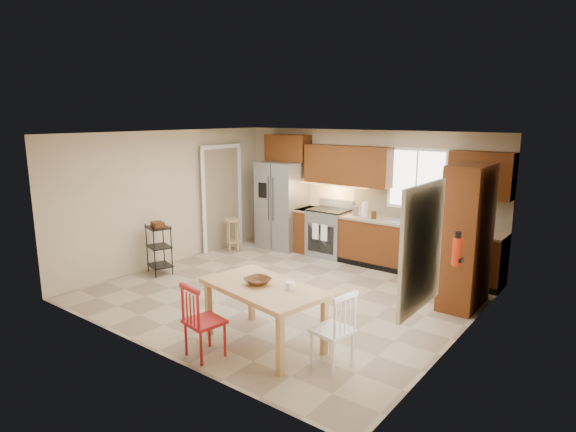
{
  "coord_description": "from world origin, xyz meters",
  "views": [
    {
      "loc": [
        4.47,
        -5.73,
        2.78
      ],
      "look_at": [
        -0.22,
        0.4,
        1.15
      ],
      "focal_mm": 30.0,
      "sensor_mm": 36.0,
      "label": 1
    }
  ],
  "objects_px": {
    "chair_red": "(205,320)",
    "utility_cart": "(159,249)",
    "pantry": "(467,237)",
    "bar_stool": "(233,235)",
    "refrigerator": "(282,205)",
    "range_stove": "(329,233)",
    "table_bowl": "(258,284)",
    "chair_white": "(332,329)",
    "soap_bottle": "(427,221)",
    "dining_table": "(264,316)",
    "fire_extinguisher": "(457,252)",
    "table_jar": "(290,287)"
  },
  "relations": [
    {
      "from": "table_jar",
      "to": "dining_table",
      "type": "bearing_deg",
      "value": -164.05
    },
    {
      "from": "chair_white",
      "to": "bar_stool",
      "type": "distance_m",
      "value": 4.98
    },
    {
      "from": "soap_bottle",
      "to": "chair_white",
      "type": "bearing_deg",
      "value": -84.27
    },
    {
      "from": "refrigerator",
      "to": "bar_stool",
      "type": "bearing_deg",
      "value": -125.35
    },
    {
      "from": "chair_red",
      "to": "bar_stool",
      "type": "bearing_deg",
      "value": 139.5
    },
    {
      "from": "soap_bottle",
      "to": "bar_stool",
      "type": "bearing_deg",
      "value": -167.38
    },
    {
      "from": "chair_white",
      "to": "table_bowl",
      "type": "height_order",
      "value": "chair_white"
    },
    {
      "from": "soap_bottle",
      "to": "chair_red",
      "type": "relative_size",
      "value": 0.21
    },
    {
      "from": "refrigerator",
      "to": "pantry",
      "type": "relative_size",
      "value": 0.87
    },
    {
      "from": "soap_bottle",
      "to": "chair_white",
      "type": "xyz_separation_m",
      "value": [
        0.36,
        -3.59,
        -0.55
      ]
    },
    {
      "from": "utility_cart",
      "to": "dining_table",
      "type": "bearing_deg",
      "value": 2.37
    },
    {
      "from": "table_jar",
      "to": "range_stove",
      "type": "bearing_deg",
      "value": 116.04
    },
    {
      "from": "range_stove",
      "to": "soap_bottle",
      "type": "distance_m",
      "value": 2.1
    },
    {
      "from": "range_stove",
      "to": "chair_white",
      "type": "relative_size",
      "value": 1.03
    },
    {
      "from": "chair_red",
      "to": "utility_cart",
      "type": "distance_m",
      "value": 3.29
    },
    {
      "from": "soap_bottle",
      "to": "utility_cart",
      "type": "distance_m",
      "value": 4.71
    },
    {
      "from": "refrigerator",
      "to": "range_stove",
      "type": "relative_size",
      "value": 1.98
    },
    {
      "from": "table_bowl",
      "to": "table_jar",
      "type": "relative_size",
      "value": 2.43
    },
    {
      "from": "chair_red",
      "to": "utility_cart",
      "type": "relative_size",
      "value": 1.01
    },
    {
      "from": "range_stove",
      "to": "table_jar",
      "type": "height_order",
      "value": "range_stove"
    },
    {
      "from": "utility_cart",
      "to": "pantry",
      "type": "bearing_deg",
      "value": 39.31
    },
    {
      "from": "range_stove",
      "to": "table_bowl",
      "type": "relative_size",
      "value": 2.98
    },
    {
      "from": "refrigerator",
      "to": "soap_bottle",
      "type": "distance_m",
      "value": 3.18
    },
    {
      "from": "pantry",
      "to": "utility_cart",
      "type": "height_order",
      "value": "pantry"
    },
    {
      "from": "dining_table",
      "to": "utility_cart",
      "type": "distance_m",
      "value": 3.36
    },
    {
      "from": "pantry",
      "to": "utility_cart",
      "type": "xyz_separation_m",
      "value": [
        -4.77,
        -1.8,
        -0.6
      ]
    },
    {
      "from": "dining_table",
      "to": "pantry",
      "type": "bearing_deg",
      "value": 70.41
    },
    {
      "from": "pantry",
      "to": "fire_extinguisher",
      "type": "xyz_separation_m",
      "value": [
        0.2,
        -1.05,
        0.05
      ]
    },
    {
      "from": "soap_bottle",
      "to": "chair_red",
      "type": "xyz_separation_m",
      "value": [
        -0.94,
        -4.29,
        -0.55
      ]
    },
    {
      "from": "dining_table",
      "to": "table_jar",
      "type": "distance_m",
      "value": 0.54
    },
    {
      "from": "utility_cart",
      "to": "chair_white",
      "type": "bearing_deg",
      "value": 6.59
    },
    {
      "from": "chair_red",
      "to": "table_jar",
      "type": "height_order",
      "value": "chair_red"
    },
    {
      "from": "dining_table",
      "to": "fire_extinguisher",
      "type": "bearing_deg",
      "value": 53.91
    },
    {
      "from": "fire_extinguisher",
      "to": "refrigerator",
      "type": "bearing_deg",
      "value": 155.48
    },
    {
      "from": "table_bowl",
      "to": "soap_bottle",
      "type": "bearing_deg",
      "value": 79.34
    },
    {
      "from": "pantry",
      "to": "chair_red",
      "type": "distance_m",
      "value": 3.93
    },
    {
      "from": "chair_white",
      "to": "soap_bottle",
      "type": "bearing_deg",
      "value": 15.47
    },
    {
      "from": "pantry",
      "to": "utility_cart",
      "type": "bearing_deg",
      "value": -159.31
    },
    {
      "from": "refrigerator",
      "to": "bar_stool",
      "type": "distance_m",
      "value": 1.22
    },
    {
      "from": "pantry",
      "to": "dining_table",
      "type": "height_order",
      "value": "pantry"
    },
    {
      "from": "pantry",
      "to": "bar_stool",
      "type": "distance_m",
      "value": 4.8
    },
    {
      "from": "table_jar",
      "to": "soap_bottle",
      "type": "bearing_deg",
      "value": 85.87
    },
    {
      "from": "table_bowl",
      "to": "table_jar",
      "type": "height_order",
      "value": "table_jar"
    },
    {
      "from": "range_stove",
      "to": "utility_cart",
      "type": "distance_m",
      "value": 3.31
    },
    {
      "from": "dining_table",
      "to": "table_jar",
      "type": "bearing_deg",
      "value": 25.68
    },
    {
      "from": "refrigerator",
      "to": "chair_red",
      "type": "bearing_deg",
      "value": -62.56
    },
    {
      "from": "pantry",
      "to": "bar_stool",
      "type": "bearing_deg",
      "value": 179.41
    },
    {
      "from": "dining_table",
      "to": "utility_cart",
      "type": "relative_size",
      "value": 1.71
    },
    {
      "from": "utility_cart",
      "to": "refrigerator",
      "type": "bearing_deg",
      "value": 95.49
    },
    {
      "from": "soap_bottle",
      "to": "table_jar",
      "type": "distance_m",
      "value": 3.56
    }
  ]
}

